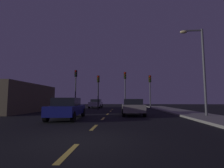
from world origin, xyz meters
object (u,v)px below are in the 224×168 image
street_lamp_right (200,63)px  car_oncoming_far (96,103)px  traffic_signal_far_left (76,82)px  car_stopped_ahead (133,107)px  traffic_signal_center_left (98,86)px  traffic_signal_center_right (125,83)px  traffic_signal_far_right (150,86)px  car_adjacent_lane (67,108)px

street_lamp_right → car_oncoming_far: bearing=126.7°
traffic_signal_far_left → car_stopped_ahead: 10.43m
traffic_signal_center_left → traffic_signal_center_right: bearing=0.0°
traffic_signal_center_left → traffic_signal_center_right: (3.57, 0.00, 0.28)m
traffic_signal_center_left → street_lamp_right: 12.60m
traffic_signal_far_right → car_adjacent_lane: traffic_signal_far_right is taller
car_adjacent_lane → street_lamp_right: bearing=9.8°
traffic_signal_far_left → car_adjacent_lane: size_ratio=1.18×
traffic_signal_far_right → street_lamp_right: size_ratio=0.65×
street_lamp_right → car_adjacent_lane: bearing=-170.2°
car_stopped_ahead → traffic_signal_center_left: bearing=120.2°
street_lamp_right → traffic_signal_far_left: bearing=145.8°
car_adjacent_lane → car_stopped_ahead: bearing=33.5°
traffic_signal_center_left → car_adjacent_lane: traffic_signal_center_left is taller
traffic_signal_far_left → traffic_signal_center_left: traffic_signal_far_left is taller
traffic_signal_far_right → traffic_signal_center_right: bearing=180.0°
car_oncoming_far → street_lamp_right: bearing=-53.3°
traffic_signal_far_right → car_stopped_ahead: bearing=-111.4°
traffic_signal_far_left → car_stopped_ahead: size_ratio=1.37×
traffic_signal_center_left → car_adjacent_lane: bearing=-93.8°
traffic_signal_center_right → traffic_signal_far_right: size_ratio=1.11×
car_oncoming_far → traffic_signal_far_left: bearing=-108.1°
traffic_signal_far_left → car_adjacent_lane: (2.38, -10.15, -2.96)m
car_oncoming_far → traffic_signal_center_left: bearing=-78.1°
car_stopped_ahead → car_oncoming_far: car_oncoming_far is taller
traffic_signal_center_right → traffic_signal_far_right: bearing=-0.0°
traffic_signal_center_right → street_lamp_right: street_lamp_right is taller
traffic_signal_far_left → car_stopped_ahead: (7.13, -7.00, -2.99)m
traffic_signal_center_right → car_oncoming_far: bearing=129.9°
traffic_signal_far_right → car_oncoming_far: size_ratio=1.04×
car_stopped_ahead → car_oncoming_far: bearing=112.5°
street_lamp_right → car_stopped_ahead: bearing=164.8°
traffic_signal_center_left → traffic_signal_far_right: bearing=-0.0°
traffic_signal_far_left → traffic_signal_far_right: traffic_signal_far_left is taller
traffic_signal_far_left → car_oncoming_far: traffic_signal_far_left is taller
traffic_signal_far_left → traffic_signal_center_right: (6.63, -0.00, -0.21)m
traffic_signal_far_left → car_oncoming_far: size_ratio=1.22×
car_adjacent_lane → street_lamp_right: 10.72m
traffic_signal_far_left → traffic_signal_far_right: (9.87, -0.00, -0.52)m
traffic_signal_far_left → traffic_signal_center_right: bearing=-0.0°
traffic_signal_center_left → street_lamp_right: street_lamp_right is taller
traffic_signal_center_right → car_stopped_ahead: (0.50, -7.00, -2.77)m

